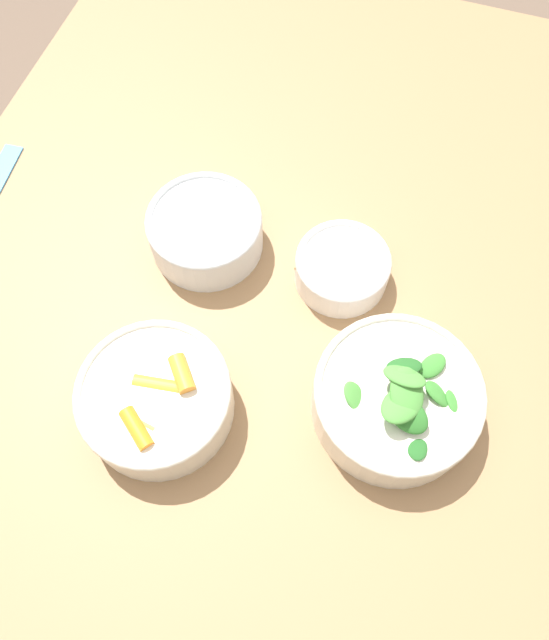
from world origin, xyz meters
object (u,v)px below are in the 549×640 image
object	(u,v)px
bowl_greens	(396,398)
bowl_cookies	(342,267)
bowl_beans_hotdog	(206,232)
bowl_carrots	(156,399)

from	to	relation	value
bowl_greens	bowl_cookies	bearing A→B (deg)	34.73
bowl_greens	bowl_beans_hotdog	xyz separation A→B (m)	(0.15, 0.30, -0.01)
bowl_carrots	bowl_greens	world-z (taller)	bowl_greens
bowl_greens	bowl_cookies	size ratio (longest dim) A/B	1.59
bowl_beans_hotdog	bowl_cookies	xyz separation A→B (m)	(0.01, -0.19, -0.00)
bowl_carrots	bowl_greens	distance (m)	0.28
bowl_cookies	bowl_greens	bearing A→B (deg)	-145.27
bowl_greens	bowl_cookies	world-z (taller)	bowl_greens
bowl_beans_hotdog	bowl_cookies	size ratio (longest dim) A/B	1.23
bowl_greens	bowl_beans_hotdog	distance (m)	0.33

